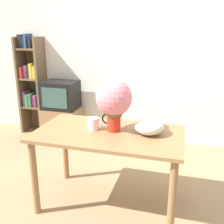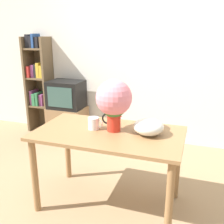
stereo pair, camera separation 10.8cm
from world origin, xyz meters
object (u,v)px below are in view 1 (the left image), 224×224
at_px(flower_vase, 114,101).
at_px(tv_set, 60,95).
at_px(white_bowl, 149,126).
at_px(coffee_mug, 94,124).

height_order(flower_vase, tv_set, flower_vase).
bearing_deg(white_bowl, flower_vase, -177.64).
height_order(flower_vase, white_bowl, flower_vase).
bearing_deg(coffee_mug, white_bowl, 3.61).
bearing_deg(white_bowl, coffee_mug, -176.39).
distance_m(coffee_mug, tv_set, 1.70).
bearing_deg(tv_set, white_bowl, -41.16).
bearing_deg(flower_vase, coffee_mug, -174.29).
height_order(flower_vase, coffee_mug, flower_vase).
bearing_deg(tv_set, flower_vase, -48.02).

